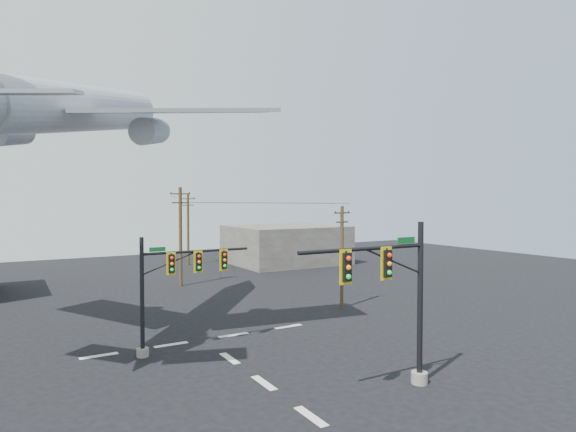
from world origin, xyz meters
TOP-DOWN VIEW (x-y plane):
  - ground at (0.00, 0.00)m, footprint 120.00×120.00m
  - lane_markings at (0.00, 5.33)m, footprint 14.00×21.20m
  - signal_mast_near at (4.79, 0.25)m, footprint 6.99×0.83m
  - signal_mast_far at (-2.37, 10.61)m, footprint 6.60×0.72m
  - utility_pole_a at (12.41, 14.61)m, footprint 1.61×0.30m
  - utility_pole_b at (4.54, 30.53)m, footprint 1.92×0.74m
  - utility_pole_c at (10.12, 44.81)m, footprint 1.77×0.91m
  - power_lines at (7.94, 29.57)m, footprint 9.49×30.21m
  - airliner at (-6.31, 15.55)m, footprint 20.50×22.63m
  - building_right at (22.00, 40.00)m, footprint 14.00×12.00m

SIDE VIEW (x-z plane):
  - ground at x=0.00m, z-range 0.00..0.00m
  - lane_markings at x=0.00m, z-range 0.01..0.01m
  - building_right at x=22.00m, z-range 0.00..5.00m
  - signal_mast_far at x=-2.37m, z-range 0.44..6.96m
  - signal_mast_near at x=4.79m, z-range 0.26..7.79m
  - utility_pole_a at x=12.41m, z-range 0.18..8.22m
  - utility_pole_c at x=10.12m, z-range 0.22..9.48m
  - utility_pole_b at x=4.54m, z-range 0.23..9.98m
  - power_lines at x=7.94m, z-range 8.21..8.80m
  - airliner at x=-6.31m, z-range 10.58..17.27m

